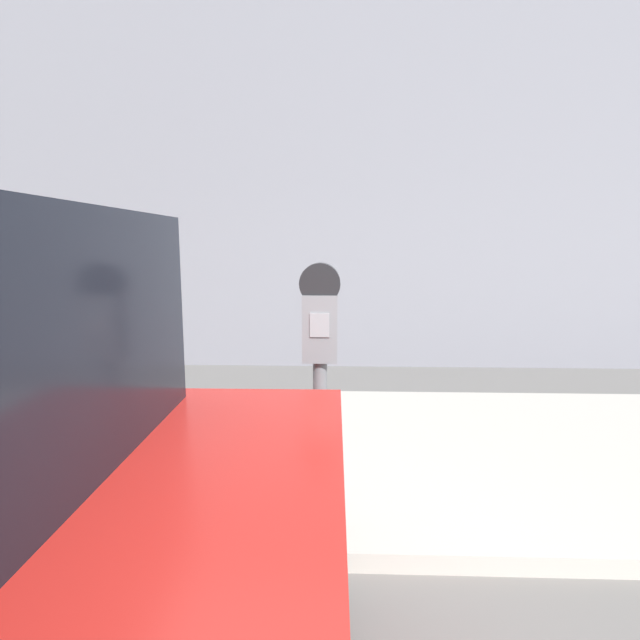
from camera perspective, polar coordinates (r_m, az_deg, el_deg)
The scene contains 3 objects.
sidewalk at distance 4.11m, azimuth -7.31°, elevation -14.42°, with size 24.00×2.80×0.11m.
building_facade at distance 6.90m, azimuth -3.48°, elevation 17.76°, with size 24.00×0.30×5.49m.
parking_meter at distance 2.60m, azimuth -0.00°, elevation -3.74°, with size 0.21×0.14×1.46m.
Camera 1 is at (0.64, -1.52, 1.68)m, focal length 28.00 mm.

